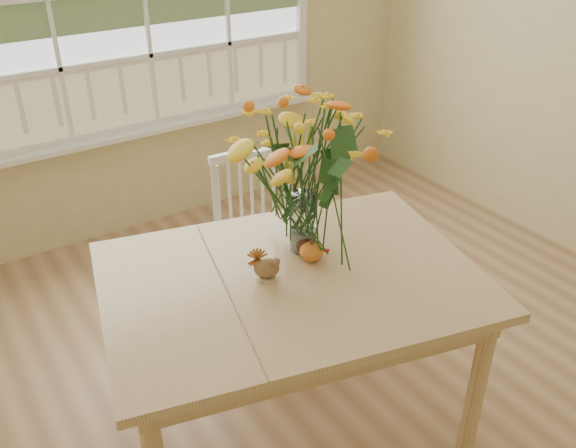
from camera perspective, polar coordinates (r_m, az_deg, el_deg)
floor at (r=2.89m, az=8.04°, el=-17.74°), size 4.00×4.50×0.01m
wall_back at (r=3.96m, az=-13.29°, el=18.03°), size 4.00×0.02×2.70m
dining_table at (r=2.42m, az=0.27°, el=-6.62°), size 1.64×1.34×0.77m
windsor_chair at (r=3.14m, az=-2.97°, el=-0.85°), size 0.53×0.52×0.91m
flower_vase at (r=2.35m, az=1.54°, el=5.44°), size 0.52×0.52×0.62m
pumpkin at (r=2.43m, az=2.20°, el=-2.68°), size 0.10×0.10×0.07m
turkey_figurine at (r=2.32m, az=-2.01°, el=-4.15°), size 0.12×0.11×0.12m
dark_gourd at (r=2.47m, az=1.72°, el=-2.18°), size 0.13×0.12×0.07m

